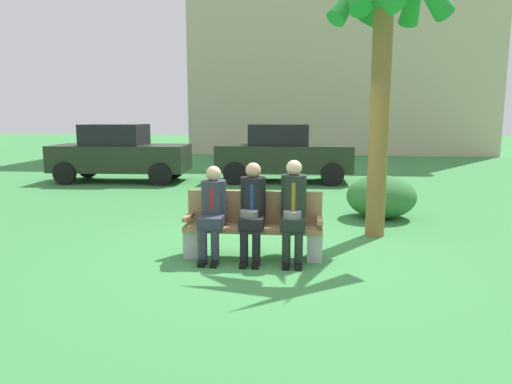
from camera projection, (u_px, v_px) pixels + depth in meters
ground_plane at (268, 256)px, 6.56m from camera, size 80.00×80.00×0.00m
park_bench at (254, 227)px, 6.49m from camera, size 1.88×0.44×0.90m
seated_man_left at (213, 207)px, 6.37m from camera, size 0.34×0.72×1.26m
seated_man_middle at (252, 206)px, 6.31m from camera, size 0.34×0.72×1.31m
seated_man_right at (293, 206)px, 6.26m from camera, size 0.34×0.72×1.35m
palm_tree_tall at (382, 16)px, 7.09m from camera, size 1.98×1.96×4.81m
shrub_near_bench at (381, 197)px, 8.95m from camera, size 1.31×1.20×0.82m
parked_car_near at (120, 153)px, 13.77m from camera, size 3.95×1.81×1.68m
parked_car_far at (283, 153)px, 13.77m from camera, size 3.90×1.71×1.68m
building_backdrop at (339, 21)px, 24.86m from camera, size 15.62×6.88×13.65m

